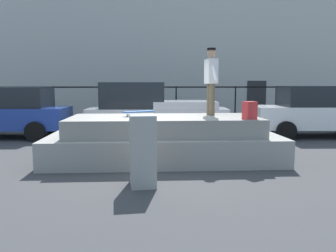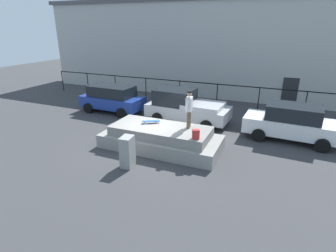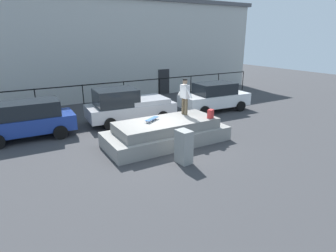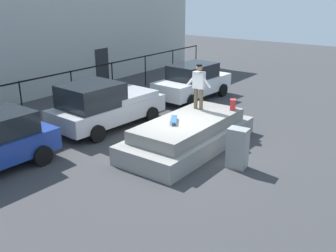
{
  "view_description": "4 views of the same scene",
  "coord_description": "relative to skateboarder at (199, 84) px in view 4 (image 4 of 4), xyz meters",
  "views": [
    {
      "loc": [
        0.08,
        -8.16,
        1.8
      ],
      "look_at": [
        0.6,
        0.73,
        0.72
      ],
      "focal_mm": 36.7,
      "sensor_mm": 36.0,
      "label": 1
    },
    {
      "loc": [
        5.2,
        -10.25,
        5.31
      ],
      "look_at": [
        0.5,
        0.71,
        0.82
      ],
      "focal_mm": 28.64,
      "sensor_mm": 36.0,
      "label": 2
    },
    {
      "loc": [
        -5.37,
        -10.11,
        4.54
      ],
      "look_at": [
        0.84,
        0.49,
        0.57
      ],
      "focal_mm": 29.92,
      "sensor_mm": 36.0,
      "label": 3
    },
    {
      "loc": [
        -10.14,
        -6.94,
        5.24
      ],
      "look_at": [
        0.03,
        0.56,
        0.78
      ],
      "focal_mm": 41.53,
      "sensor_mm": 36.0,
      "label": 4
    }
  ],
  "objects": [
    {
      "name": "skateboarder",
      "position": [
        0.0,
        0.0,
        0.0
      ],
      "size": [
        0.28,
        0.99,
        1.66
      ],
      "color": "brown",
      "rests_on": "concrete_ledge"
    },
    {
      "name": "car_white_sedan_far",
      "position": [
        4.27,
        3.01,
        -1.1
      ],
      "size": [
        4.51,
        2.24,
        1.75
      ],
      "color": "white",
      "rests_on": "ground_plane"
    },
    {
      "name": "concrete_ledge",
      "position": [
        -1.19,
        -0.39,
        -1.52
      ],
      "size": [
        5.43,
        2.35,
        1.04
      ],
      "color": "gray",
      "rests_on": "ground_plane"
    },
    {
      "name": "car_silver_pickup_mid",
      "position": [
        -1.4,
        3.47,
        -1.07
      ],
      "size": [
        4.83,
        2.44,
        1.88
      ],
      "color": "#B7B7BC",
      "rests_on": "ground_plane"
    },
    {
      "name": "backpack",
      "position": [
        0.67,
        -1.07,
        -0.76
      ],
      "size": [
        0.34,
        0.3,
        0.39
      ],
      "primitive_type": "cube",
      "rotation": [
        0.0,
        0.0,
        3.6
      ],
      "color": "red",
      "rests_on": "concrete_ledge"
    },
    {
      "name": "ground_plane",
      "position": [
        -1.65,
        -0.35,
        -1.99
      ],
      "size": [
        60.0,
        60.0,
        0.0
      ],
      "primitive_type": "plane",
      "color": "#38383A"
    },
    {
      "name": "fence_row",
      "position": [
        -1.65,
        6.69,
        -0.73
      ],
      "size": [
        24.06,
        0.06,
        1.73
      ],
      "color": "black",
      "rests_on": "ground_plane"
    },
    {
      "name": "skateboard",
      "position": [
        -1.79,
        -0.16,
        -0.85
      ],
      "size": [
        0.8,
        0.61,
        0.12
      ],
      "color": "#264C8C",
      "rests_on": "concrete_ledge"
    },
    {
      "name": "utility_box",
      "position": [
        -1.67,
        -2.49,
        -1.36
      ],
      "size": [
        0.5,
        0.64,
        1.27
      ],
      "primitive_type": "cube",
      "rotation": [
        0.0,
        0.0,
        0.1
      ],
      "color": "gray",
      "rests_on": "ground_plane"
    }
  ]
}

